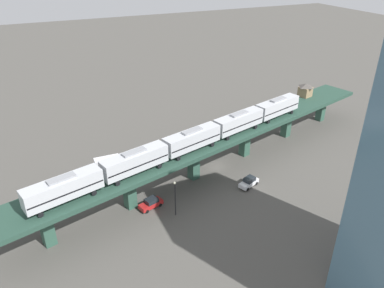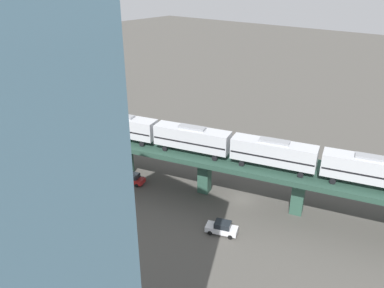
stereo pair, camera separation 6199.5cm
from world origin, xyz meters
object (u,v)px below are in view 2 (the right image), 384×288
at_px(warehouse_building, 57,89).
at_px(delivery_truck, 177,141).
at_px(street_car_white, 222,228).
at_px(subway_train, 192,138).
at_px(street_car_red, 132,178).
at_px(street_lamp, 127,177).

bearing_deg(warehouse_building, delivery_truck, -92.49).
bearing_deg(street_car_white, delivery_truck, 54.16).
relative_size(subway_train, street_car_red, 12.84).
relative_size(street_car_white, street_lamp, 0.68).
xyz_separation_m(street_lamp, warehouse_building, (21.25, 53.40, -0.70)).
distance_m(subway_train, street_car_white, 14.44).
bearing_deg(delivery_truck, warehouse_building, 87.51).
height_order(subway_train, warehouse_building, subway_train).
distance_m(street_car_red, delivery_truck, 15.86).
distance_m(delivery_truck, street_lamp, 20.48).
distance_m(delivery_truck, warehouse_building, 46.80).
relative_size(subway_train, street_lamp, 8.76).
relative_size(delivery_truck, street_lamp, 1.04).
distance_m(subway_train, warehouse_building, 61.93).
xyz_separation_m(delivery_truck, warehouse_building, (2.03, 46.73, 1.65)).
height_order(subway_train, street_car_white, subway_train).
xyz_separation_m(street_car_red, warehouse_building, (17.49, 50.14, 2.47)).
bearing_deg(delivery_truck, street_lamp, -160.87).
height_order(subway_train, street_car_red, subway_train).
bearing_deg(street_car_white, street_lamp, 98.33).
bearing_deg(street_lamp, subway_train, -40.51).
xyz_separation_m(delivery_truck, street_lamp, (-19.22, -6.67, 2.35)).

